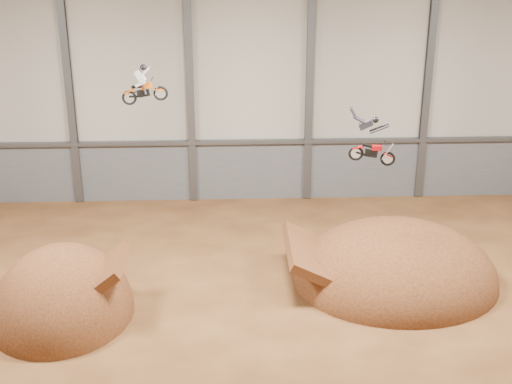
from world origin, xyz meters
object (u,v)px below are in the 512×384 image
landing_ramp (395,281)px  fmx_rider_b (372,137)px  fmx_rider_a (145,82)px  takeoff_ramp (64,314)px

landing_ramp → fmx_rider_b: (-1.89, -1.91, 7.57)m
landing_ramp → fmx_rider_a: fmx_rider_a is taller
fmx_rider_a → landing_ramp: bearing=-0.6°
takeoff_ramp → fmx_rider_a: fmx_rider_a is taller
takeoff_ramp → fmx_rider_b: size_ratio=2.74×
landing_ramp → fmx_rider_a: size_ratio=4.92×
fmx_rider_b → landing_ramp: bearing=53.7°
takeoff_ramp → fmx_rider_b: 14.90m
takeoff_ramp → landing_ramp: (14.72, 2.34, 0.00)m
landing_ramp → fmx_rider_a: bearing=178.4°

